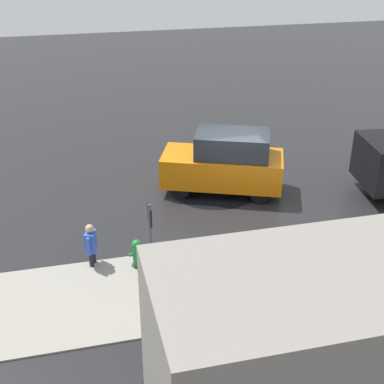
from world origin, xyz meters
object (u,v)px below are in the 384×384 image
at_px(moving_hatchback, 225,162).
at_px(fire_hydrant, 137,254).
at_px(pedestrian, 91,243).
at_px(sign_post, 151,236).

bearing_deg(moving_hatchback, fire_hydrant, 46.89).
distance_m(fire_hydrant, pedestrian, 1.21).
height_order(moving_hatchback, sign_post, sign_post).
height_order(pedestrian, sign_post, sign_post).
height_order(fire_hydrant, pedestrian, pedestrian).
distance_m(moving_hatchback, fire_hydrant, 5.11).
bearing_deg(pedestrian, fire_hydrant, 163.36).
distance_m(pedestrian, sign_post, 2.18).
bearing_deg(sign_post, moving_hatchback, -124.00).
xyz_separation_m(fire_hydrant, pedestrian, (1.13, -0.34, 0.28)).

